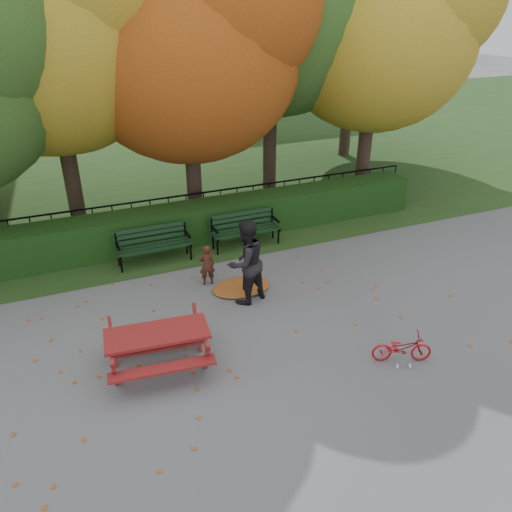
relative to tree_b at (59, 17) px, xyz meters
name	(u,v)px	position (x,y,z in m)	size (l,w,h in m)	color
ground	(262,331)	(2.44, -6.75, -5.40)	(90.00, 90.00, 0.00)	slate
grass_strip	(132,151)	(2.44, 7.25, -5.40)	(90.00, 90.00, 0.00)	#213817
hedge	(195,223)	(2.44, -2.25, -4.90)	(13.00, 0.90, 1.00)	black
iron_fence	(187,211)	(2.44, -1.45, -4.87)	(14.00, 0.04, 1.02)	black
tree_b	(59,17)	(0.00, 0.00, 0.00)	(6.72, 6.40, 8.79)	black
tree_c	(201,41)	(3.28, -0.78, -0.58)	(6.30, 6.00, 8.00)	black
tree_e	(391,26)	(8.97, -0.98, -0.32)	(6.09, 5.80, 8.16)	black
tree_g	(367,11)	(10.78, 3.02, -0.03)	(6.30, 6.00, 8.55)	black
bench_left	(153,242)	(1.14, -3.04, -4.88)	(1.80, 0.57, 0.88)	black
bench_right	(245,227)	(3.54, -3.04, -4.88)	(1.80, 0.57, 0.88)	black
picnic_table	(158,340)	(0.35, -7.05, -4.82)	(1.90, 1.59, 0.86)	maroon
leaf_pile	(241,287)	(2.64, -5.11, -5.36)	(1.33, 0.92, 0.09)	brown
leaf_scatter	(256,322)	(2.44, -6.45, -5.40)	(9.00, 5.70, 0.01)	brown
child	(207,265)	(2.02, -4.60, -4.92)	(0.36, 0.23, 0.98)	#441F15
adult	(246,262)	(2.57, -5.59, -4.47)	(0.91, 0.71, 1.87)	black
bicycle	(402,348)	(4.39, -8.54, -5.12)	(0.37, 1.07, 0.56)	#B11014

